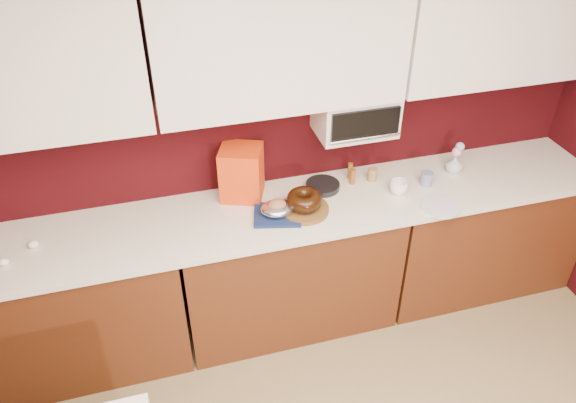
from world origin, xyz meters
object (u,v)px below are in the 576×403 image
(toaster_oven, at_px, (355,113))
(coffee_mug, at_px, (399,186))
(foil_ham_nest, at_px, (277,208))
(bundt_cake, at_px, (304,200))
(flower_vase, at_px, (454,163))
(pandoro_box, at_px, (242,173))
(blue_jar, at_px, (427,179))

(toaster_oven, relative_size, coffee_mug, 4.34)
(foil_ham_nest, xyz_separation_m, coffee_mug, (0.76, 0.03, -0.00))
(bundt_cake, distance_m, foil_ham_nest, 0.16)
(flower_vase, bearing_deg, coffee_mug, -164.39)
(foil_ham_nest, distance_m, coffee_mug, 0.77)
(bundt_cake, xyz_separation_m, coffee_mug, (0.60, 0.02, -0.03))
(toaster_oven, distance_m, foil_ham_nest, 0.71)
(flower_vase, bearing_deg, bundt_cake, -172.21)
(toaster_oven, height_order, flower_vase, toaster_oven)
(pandoro_box, distance_m, flower_vase, 1.36)
(bundt_cake, height_order, pandoro_box, pandoro_box)
(bundt_cake, relative_size, coffee_mug, 2.01)
(foil_ham_nest, height_order, blue_jar, foil_ham_nest)
(pandoro_box, bearing_deg, coffee_mug, 7.03)
(blue_jar, xyz_separation_m, flower_vase, (0.24, 0.09, 0.02))
(flower_vase, bearing_deg, foil_ham_nest, -172.99)
(toaster_oven, xyz_separation_m, blue_jar, (0.44, -0.16, -0.43))
(foil_ham_nest, xyz_separation_m, pandoro_box, (-0.14, 0.26, 0.11))
(coffee_mug, bearing_deg, blue_jar, 10.43)
(pandoro_box, bearing_deg, toaster_oven, 18.70)
(pandoro_box, relative_size, blue_jar, 3.66)
(toaster_oven, xyz_separation_m, bundt_cake, (-0.37, -0.22, -0.39))
(foil_ham_nest, xyz_separation_m, flower_vase, (1.21, 0.15, 0.01))
(foil_ham_nest, height_order, pandoro_box, pandoro_box)
(bundt_cake, height_order, foil_ham_nest, bundt_cake)
(toaster_oven, distance_m, coffee_mug, 0.52)
(pandoro_box, height_order, coffee_mug, pandoro_box)
(bundt_cake, bearing_deg, coffee_mug, 1.86)
(bundt_cake, distance_m, pandoro_box, 0.41)
(foil_ham_nest, bearing_deg, bundt_cake, 1.97)
(pandoro_box, distance_m, coffee_mug, 0.95)
(blue_jar, height_order, flower_vase, flower_vase)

